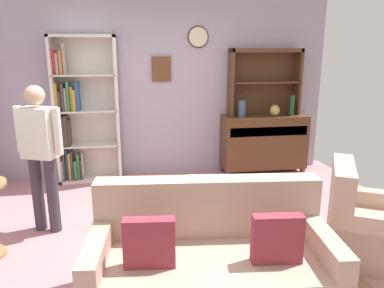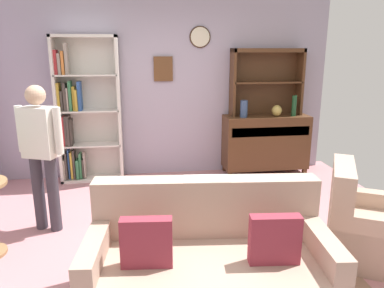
{
  "view_description": "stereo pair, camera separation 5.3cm",
  "coord_description": "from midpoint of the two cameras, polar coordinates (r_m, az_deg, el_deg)",
  "views": [
    {
      "loc": [
        -0.48,
        -3.38,
        1.89
      ],
      "look_at": [
        0.1,
        0.2,
        0.95
      ],
      "focal_mm": 33.88,
      "sensor_mm": 36.0,
      "label": 1
    },
    {
      "loc": [
        -0.43,
        -3.39,
        1.89
      ],
      "look_at": [
        0.1,
        0.2,
        0.95
      ],
      "focal_mm": 33.88,
      "sensor_mm": 36.0,
      "label": 2
    }
  ],
  "objects": [
    {
      "name": "armchair_floral",
      "position": [
        3.82,
        25.53,
        -11.78
      ],
      "size": [
        1.05,
        1.04,
        0.88
      ],
      "color": "tan",
      "rests_on": "ground_plane"
    },
    {
      "name": "couch_floral",
      "position": [
        2.92,
        2.4,
        -18.21
      ],
      "size": [
        1.88,
        1.02,
        0.9
      ],
      "color": "tan",
      "rests_on": "ground_plane"
    },
    {
      "name": "sideboard_hutch",
      "position": [
        5.71,
        11.06,
        10.96
      ],
      "size": [
        1.1,
        0.26,
        1.0
      ],
      "color": "#4C2D19",
      "rests_on": "sideboard"
    },
    {
      "name": "wall_back",
      "position": [
        5.56,
        -4.51,
        9.48
      ],
      "size": [
        5.0,
        0.09,
        2.8
      ],
      "color": "#A399AD",
      "rests_on": "ground_plane"
    },
    {
      "name": "person_reading",
      "position": [
        4.04,
        -23.12,
        -0.75
      ],
      "size": [
        0.51,
        0.32,
        1.56
      ],
      "color": "#38333D",
      "rests_on": "ground_plane"
    },
    {
      "name": "bottle_wine",
      "position": [
        5.72,
        15.2,
        5.86
      ],
      "size": [
        0.07,
        0.07,
        0.31
      ],
      "primitive_type": "cylinder",
      "color": "#194223",
      "rests_on": "sideboard"
    },
    {
      "name": "area_rug",
      "position": [
        3.68,
        2.47,
        -16.36
      ],
      "size": [
        2.42,
        1.63,
        0.01
      ],
      "primitive_type": "cube",
      "color": "#846651",
      "rests_on": "ground_plane"
    },
    {
      "name": "vase_round",
      "position": [
        5.65,
        12.64,
        5.18
      ],
      "size": [
        0.15,
        0.15,
        0.17
      ],
      "primitive_type": "ellipsoid",
      "color": "tan",
      "rests_on": "sideboard"
    },
    {
      "name": "ground_plane",
      "position": [
        3.91,
        -1.41,
        -14.56
      ],
      "size": [
        5.4,
        4.6,
        0.02
      ],
      "primitive_type": "cube",
      "color": "#B27A7F"
    },
    {
      "name": "sideboard",
      "position": [
        5.77,
        10.93,
        0.41
      ],
      "size": [
        1.3,
        0.45,
        0.92
      ],
      "color": "#4C2D19",
      "rests_on": "ground_plane"
    },
    {
      "name": "bookshelf",
      "position": [
        5.46,
        -17.32,
        4.66
      ],
      "size": [
        0.9,
        0.3,
        2.1
      ],
      "color": "silver",
      "rests_on": "ground_plane"
    },
    {
      "name": "vase_tall",
      "position": [
        5.46,
        7.62,
        5.53
      ],
      "size": [
        0.11,
        0.11,
        0.25
      ],
      "primitive_type": "cylinder",
      "color": "#33476B",
      "rests_on": "sideboard"
    }
  ]
}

